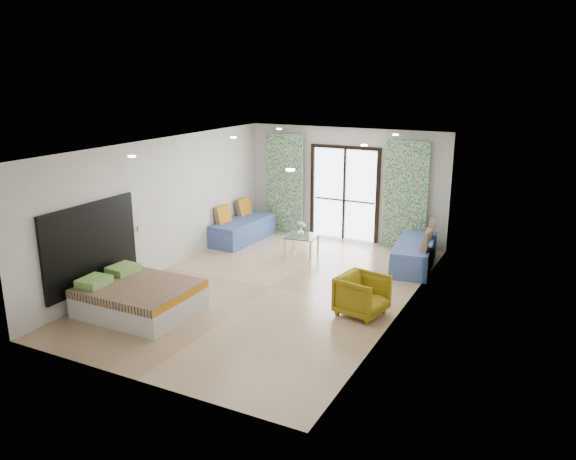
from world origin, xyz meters
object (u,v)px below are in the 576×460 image
at_px(daybed_left, 242,229).
at_px(coffee_table, 302,238).
at_px(bed, 139,298).
at_px(armchair, 362,293).
at_px(daybed_right, 415,253).

distance_m(daybed_left, coffee_table, 1.80).
relative_size(daybed_left, coffee_table, 2.50).
bearing_deg(daybed_left, bed, -79.24).
distance_m(bed, daybed_left, 4.47).
bearing_deg(bed, daybed_left, 98.25).
xyz_separation_m(coffee_table, armchair, (2.30, -2.46, -0.01)).
xyz_separation_m(bed, armchair, (3.42, 1.63, 0.12)).
bearing_deg(daybed_right, bed, -136.61).
distance_m(coffee_table, armchair, 3.37).
height_order(bed, daybed_left, daybed_left).
xyz_separation_m(daybed_right, armchair, (-0.18, -2.79, 0.09)).
xyz_separation_m(daybed_left, coffee_table, (1.76, -0.33, 0.10)).
height_order(bed, daybed_right, daybed_right).
height_order(bed, coffee_table, coffee_table).
height_order(coffee_table, armchair, coffee_table).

